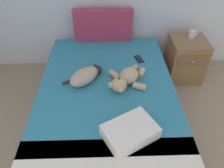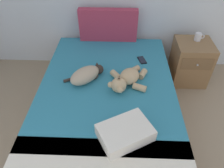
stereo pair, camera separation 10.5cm
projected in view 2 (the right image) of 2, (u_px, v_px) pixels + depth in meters
The scene contains 8 objects.
bed at pixel (107, 100), 2.30m from camera, with size 1.43×1.94×0.46m.
patterned_cushion at pixel (108, 25), 2.69m from camera, with size 0.75×0.10×0.42m.
cat at pixel (86, 75), 2.15m from camera, with size 0.42×0.38×0.15m.
teddy_bear at pixel (126, 79), 2.10m from camera, with size 0.41×0.47×0.16m.
cell_phone at pixel (142, 60), 2.46m from camera, with size 0.11×0.16×0.01m.
throw_pillow at pixel (125, 133), 1.63m from camera, with size 0.40×0.28×0.11m, color white.
nightstand at pixel (190, 62), 2.74m from camera, with size 0.45×0.47×0.56m.
mug at pixel (198, 37), 2.58m from camera, with size 0.12×0.08×0.09m.
Camera 2 is at (1.94, 1.11, 1.88)m, focal length 33.56 mm.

